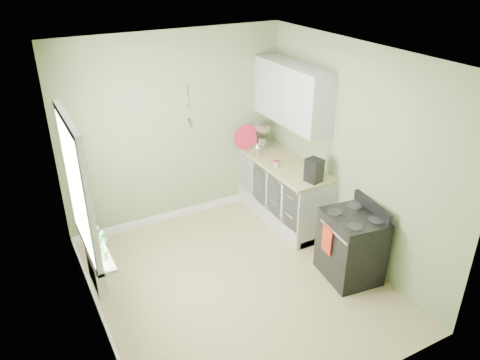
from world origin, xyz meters
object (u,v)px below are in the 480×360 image
stove (351,246)px  stand_mixer (259,135)px  coffee_maker (314,171)px  kettle (257,151)px

stove → stand_mixer: (0.02, 2.22, 0.64)m
stand_mixer → stove: bearing=-90.4°
coffee_maker → kettle: bearing=103.6°
stand_mixer → kettle: size_ratio=1.92×
coffee_maker → stand_mixer: bearing=90.1°
kettle → coffee_maker: (0.25, -1.01, 0.05)m
kettle → coffee_maker: coffee_maker is taller
stand_mixer → kettle: bearing=-123.9°
stand_mixer → coffee_maker: 1.37m
stand_mixer → kettle: stand_mixer is taller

